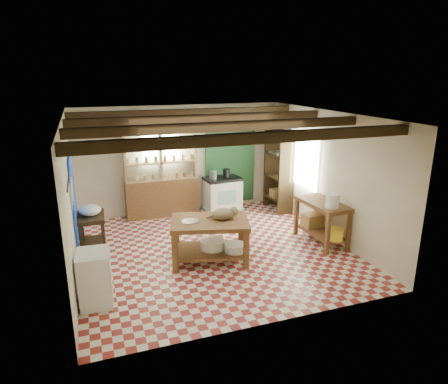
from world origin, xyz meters
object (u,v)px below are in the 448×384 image
object	(u,v)px
cat	(223,214)
stove	(223,194)
right_counter	(321,222)
work_table	(210,240)
white_cabinet	(95,278)
prep_table	(92,233)

from	to	relation	value
cat	stove	bearing A→B (deg)	76.22
right_counter	cat	bearing A→B (deg)	178.48
work_table	white_cabinet	bearing A→B (deg)	-143.06
white_cabinet	right_counter	distance (m)	4.48
stove	right_counter	size ratio (longest dim) A/B	0.73
stove	white_cabinet	bearing A→B (deg)	-137.94
work_table	right_counter	bearing A→B (deg)	15.98
stove	right_counter	world-z (taller)	right_counter
stove	right_counter	distance (m)	2.78
stove	white_cabinet	size ratio (longest dim) A/B	1.05
prep_table	white_cabinet	distance (m)	1.95
prep_table	stove	bearing A→B (deg)	25.60
white_cabinet	stove	bearing A→B (deg)	50.57
right_counter	cat	distance (m)	2.16
stove	cat	world-z (taller)	cat
right_counter	stove	bearing A→B (deg)	113.73
white_cabinet	work_table	bearing A→B (deg)	25.80
work_table	right_counter	size ratio (longest dim) A/B	1.15
prep_table	white_cabinet	world-z (taller)	white_cabinet
work_table	prep_table	distance (m)	2.31
work_table	stove	world-z (taller)	stove
prep_table	cat	size ratio (longest dim) A/B	1.70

